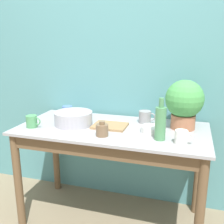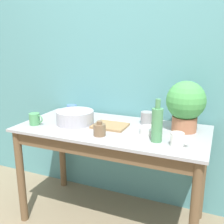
{
  "view_description": "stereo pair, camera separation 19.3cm",
  "coord_description": "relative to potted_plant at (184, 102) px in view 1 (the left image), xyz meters",
  "views": [
    {
      "loc": [
        0.54,
        -1.44,
        1.41
      ],
      "look_at": [
        0.0,
        0.34,
        0.91
      ],
      "focal_mm": 42.0,
      "sensor_mm": 36.0,
      "label": 1
    },
    {
      "loc": [
        0.72,
        -1.38,
        1.41
      ],
      "look_at": [
        0.0,
        0.34,
        0.91
      ],
      "focal_mm": 42.0,
      "sensor_mm": 36.0,
      "label": 2
    }
  ],
  "objects": [
    {
      "name": "mug_blue",
      "position": [
        -0.96,
        0.04,
        -0.15
      ],
      "size": [
        0.12,
        0.08,
        0.09
      ],
      "color": "#4C70B7",
      "rests_on": "counter_table"
    },
    {
      "name": "counter_table",
      "position": [
        -0.51,
        -0.16,
        -0.35
      ],
      "size": [
        1.41,
        0.68,
        0.79
      ],
      "color": "brown",
      "rests_on": "ground_plane"
    },
    {
      "name": "bowl_wash_large",
      "position": [
        -0.81,
        -0.15,
        -0.15
      ],
      "size": [
        0.29,
        0.29,
        0.1
      ],
      "color": "#A8A8B2",
      "rests_on": "counter_table"
    },
    {
      "name": "potted_plant",
      "position": [
        0.0,
        0.0,
        0.0
      ],
      "size": [
        0.28,
        0.28,
        0.36
      ],
      "color": "#A36647",
      "rests_on": "counter_table"
    },
    {
      "name": "tray_board",
      "position": [
        -0.53,
        -0.12,
        -0.19
      ],
      "size": [
        0.25,
        0.2,
        0.02
      ],
      "color": "#99754C",
      "rests_on": "counter_table"
    },
    {
      "name": "mug_green",
      "position": [
        -1.08,
        -0.3,
        -0.15
      ],
      "size": [
        0.12,
        0.08,
        0.09
      ],
      "color": "#4C935B",
      "rests_on": "counter_table"
    },
    {
      "name": "mug_grey",
      "position": [
        -0.29,
        0.06,
        -0.15
      ],
      "size": [
        0.13,
        0.09,
        0.1
      ],
      "color": "gray",
      "rests_on": "counter_table"
    },
    {
      "name": "bottle_tall",
      "position": [
        -0.13,
        -0.28,
        -0.08
      ],
      "size": [
        0.07,
        0.07,
        0.28
      ],
      "color": "#4C8C59",
      "rests_on": "counter_table"
    },
    {
      "name": "bottle_short",
      "position": [
        -0.52,
        -0.32,
        -0.16
      ],
      "size": [
        0.09,
        0.09,
        0.1
      ],
      "color": "brown",
      "rests_on": "counter_table"
    },
    {
      "name": "mug_white",
      "position": [
        0.01,
        -0.31,
        -0.16
      ],
      "size": [
        0.11,
        0.08,
        0.09
      ],
      "color": "white",
      "rests_on": "counter_table"
    },
    {
      "name": "wall_back",
      "position": [
        -0.51,
        0.26,
        0.21
      ],
      "size": [
        6.0,
        0.05,
        2.4
      ],
      "color": "teal",
      "rests_on": "ground_plane"
    },
    {
      "name": "bowl_small_enamel_white",
      "position": [
        -0.2,
        -0.15,
        -0.18
      ],
      "size": [
        0.16,
        0.16,
        0.04
      ],
      "color": "silver",
      "rests_on": "counter_table"
    }
  ]
}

